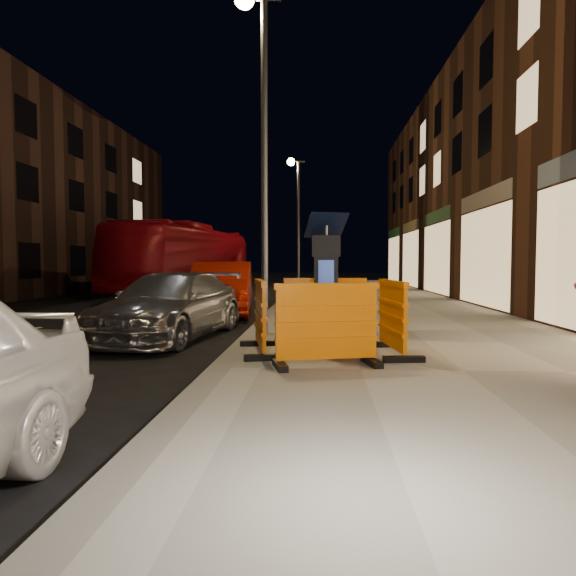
# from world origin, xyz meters

# --- Properties ---
(ground_plane) EXTENTS (120.00, 120.00, 0.00)m
(ground_plane) POSITION_xyz_m (0.00, 0.00, 0.00)
(ground_plane) COLOR black
(ground_plane) RESTS_ON ground
(sidewalk) EXTENTS (6.00, 60.00, 0.15)m
(sidewalk) POSITION_xyz_m (3.00, 0.00, 0.07)
(sidewalk) COLOR gray
(sidewalk) RESTS_ON ground
(kerb) EXTENTS (0.30, 60.00, 0.15)m
(kerb) POSITION_xyz_m (0.00, 0.00, 0.07)
(kerb) COLOR slate
(kerb) RESTS_ON ground
(parking_kiosk) EXTENTS (0.69, 0.69, 1.90)m
(parking_kiosk) POSITION_xyz_m (1.34, 1.08, 1.10)
(parking_kiosk) COLOR black
(parking_kiosk) RESTS_ON sidewalk
(barrier_front) EXTENTS (1.45, 0.88, 1.06)m
(barrier_front) POSITION_xyz_m (1.34, 0.13, 0.68)
(barrier_front) COLOR orange
(barrier_front) RESTS_ON sidewalk
(barrier_back) EXTENTS (1.41, 0.70, 1.06)m
(barrier_back) POSITION_xyz_m (1.34, 2.03, 0.68)
(barrier_back) COLOR orange
(barrier_back) RESTS_ON sidewalk
(barrier_kerbside) EXTENTS (0.81, 1.44, 1.06)m
(barrier_kerbside) POSITION_xyz_m (0.39, 1.08, 0.68)
(barrier_kerbside) COLOR orange
(barrier_kerbside) RESTS_ON sidewalk
(barrier_bldgside) EXTENTS (0.72, 1.42, 1.06)m
(barrier_bldgside) POSITION_xyz_m (2.29, 1.08, 0.68)
(barrier_bldgside) COLOR orange
(barrier_bldgside) RESTS_ON sidewalk
(car_silver) EXTENTS (2.41, 4.58, 1.27)m
(car_silver) POSITION_xyz_m (-1.62, 3.37, 0.00)
(car_silver) COLOR #ACACB1
(car_silver) RESTS_ON ground
(car_red) EXTENTS (2.06, 4.61, 1.47)m
(car_red) POSITION_xyz_m (-1.43, 7.64, 0.00)
(car_red) COLOR #A61809
(car_red) RESTS_ON ground
(bus_doubledecker) EXTENTS (3.93, 11.34, 3.09)m
(bus_doubledecker) POSITION_xyz_m (-4.70, 16.38, 0.00)
(bus_doubledecker) COLOR maroon
(bus_doubledecker) RESTS_ON ground
(street_lamp_mid) EXTENTS (0.12, 0.12, 6.00)m
(street_lamp_mid) POSITION_xyz_m (0.25, 3.00, 3.15)
(street_lamp_mid) COLOR #3F3F44
(street_lamp_mid) RESTS_ON sidewalk
(street_lamp_far) EXTENTS (0.12, 0.12, 6.00)m
(street_lamp_far) POSITION_xyz_m (0.25, 18.00, 3.15)
(street_lamp_far) COLOR #3F3F44
(street_lamp_far) RESTS_ON sidewalk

